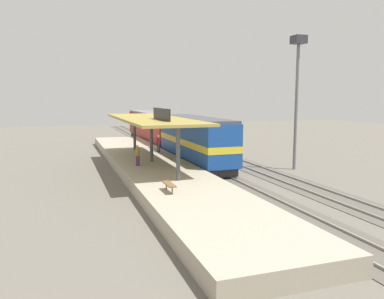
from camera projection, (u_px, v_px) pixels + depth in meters
ground_plane at (222, 167)px, 35.40m from camera, size 120.00×120.00×0.00m
track_near at (201, 168)px, 34.76m from camera, size 3.20×110.00×0.16m
track_far at (247, 165)px, 36.23m from camera, size 3.20×110.00×0.16m
platform at (152, 167)px, 33.24m from camera, size 6.00×44.00×0.90m
station_canopy at (151, 120)px, 32.60m from camera, size 5.20×18.00×4.70m
platform_bench at (169, 184)px, 22.53m from camera, size 0.44×1.70×0.50m
locomotive at (195, 140)px, 36.13m from camera, size 2.93×14.43×4.44m
passenger_carriage_single at (152, 127)px, 53.03m from camera, size 2.90×20.00×4.24m
light_mast at (297, 75)px, 33.34m from camera, size 1.10×1.10×11.70m
person_waiting at (138, 154)px, 30.96m from camera, size 0.34×0.34×1.71m
person_walking at (158, 143)px, 38.83m from camera, size 0.34×0.34×1.71m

